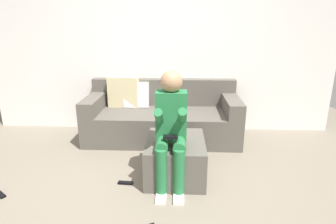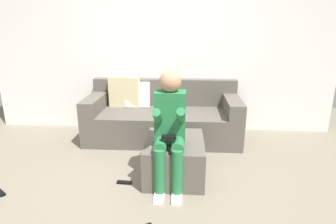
# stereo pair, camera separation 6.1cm
# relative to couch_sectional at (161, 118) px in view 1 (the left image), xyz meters

# --- Properties ---
(ground_plane) EXTENTS (6.76, 6.76, 0.00)m
(ground_plane) POSITION_rel_couch_sectional_xyz_m (-0.04, -1.65, -0.30)
(ground_plane) COLOR slate
(wall_back) EXTENTS (5.20, 0.10, 2.55)m
(wall_back) POSITION_rel_couch_sectional_xyz_m (-0.04, 0.43, 0.97)
(wall_back) COLOR white
(wall_back) RESTS_ON ground_plane
(couch_sectional) EXTENTS (2.14, 0.88, 0.87)m
(couch_sectional) POSITION_rel_couch_sectional_xyz_m (0.00, 0.00, 0.00)
(couch_sectional) COLOR #59544C
(couch_sectional) RESTS_ON ground_plane
(ottoman) EXTENTS (0.62, 0.75, 0.41)m
(ottoman) POSITION_rel_couch_sectional_xyz_m (0.22, -1.10, -0.09)
(ottoman) COLOR #59544C
(ottoman) RESTS_ON ground_plane
(person_seated) EXTENTS (0.31, 0.57, 1.17)m
(person_seated) POSITION_rel_couch_sectional_xyz_m (0.18, -1.27, 0.35)
(person_seated) COLOR #26723F
(person_seated) RESTS_ON ground_plane
(remote_by_storage_bin) EXTENTS (0.16, 0.06, 0.02)m
(remote_by_storage_bin) POSITION_rel_couch_sectional_xyz_m (-0.29, -1.30, -0.29)
(remote_by_storage_bin) COLOR black
(remote_by_storage_bin) RESTS_ON ground_plane
(remote_under_side_table) EXTENTS (0.15, 0.13, 0.02)m
(remote_under_side_table) POSITION_rel_couch_sectional_xyz_m (-1.47, -1.56, -0.29)
(remote_under_side_table) COLOR black
(remote_under_side_table) RESTS_ON ground_plane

